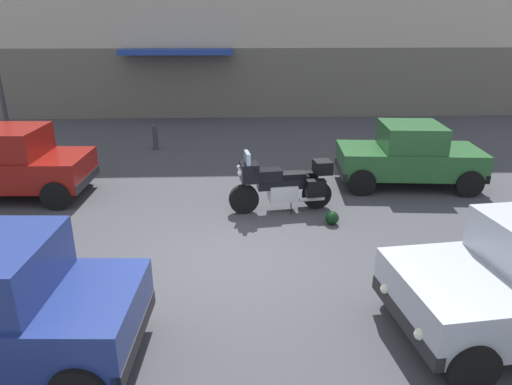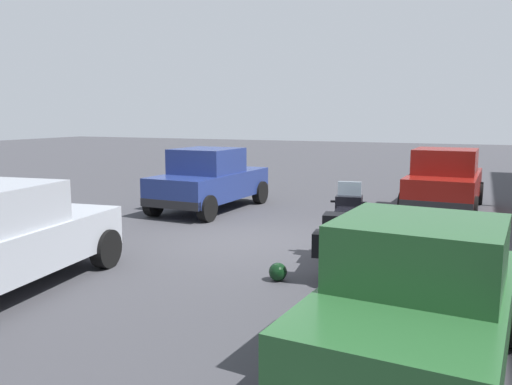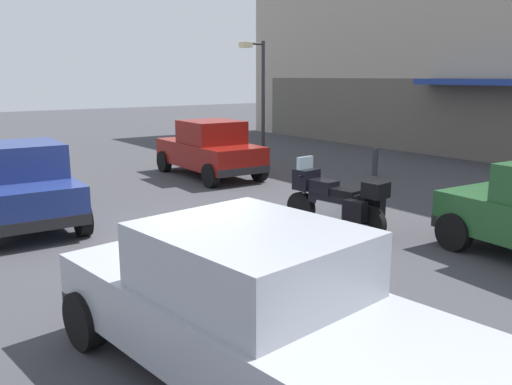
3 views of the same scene
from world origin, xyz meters
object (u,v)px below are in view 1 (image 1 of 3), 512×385
Objects in this scene: helmet at (332,218)px; car_hatchback_near at (5,164)px; car_compact_side at (409,156)px; motorcycle at (283,184)px; bollard_curbside at (155,136)px.

helmet is 7.54m from car_hatchback_near.
helmet is 0.07× the size of car_hatchback_near.
car_compact_side is (2.33, 2.28, 0.63)m from helmet.
motorcycle is at bearing -150.70° from car_compact_side.
helmet is at bearing -52.57° from bollard_curbside.
bollard_curbside is at bearing 156.66° from car_compact_side.
helmet is at bearing -131.05° from car_compact_side.
car_hatchback_near reaches higher than motorcycle.
motorcycle is 3.60m from car_compact_side.
helmet is at bearing 132.86° from motorcycle.
motorcycle is 6.43m from car_hatchback_near.
bollard_curbside is (-3.57, 5.12, -0.18)m from motorcycle.
motorcycle is 8.07× the size of helmet.
car_hatchback_near reaches higher than bollard_curbside.
car_hatchback_near is (-6.33, 1.11, 0.19)m from motorcycle.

